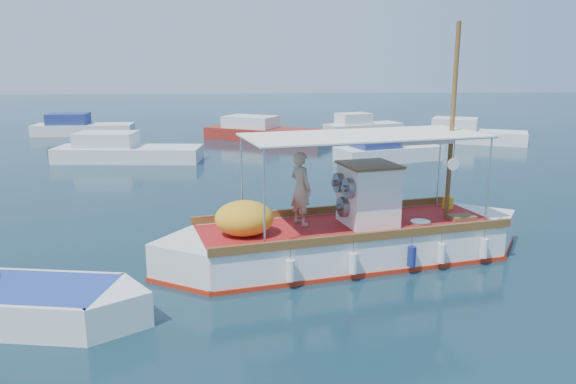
{
  "coord_description": "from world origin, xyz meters",
  "views": [
    {
      "loc": [
        -2.27,
        -15.06,
        5.44
      ],
      "look_at": [
        -1.21,
        0.0,
        1.89
      ],
      "focal_mm": 35.0,
      "sensor_mm": 36.0,
      "label": 1
    }
  ],
  "objects": [
    {
      "name": "fishing_caique",
      "position": [
        0.39,
        -0.36,
        0.59
      ],
      "size": [
        10.68,
        4.73,
        6.69
      ],
      "rotation": [
        0.0,
        0.0,
        0.23
      ],
      "color": "white",
      "rests_on": "ground"
    },
    {
      "name": "bg_boat_e",
      "position": [
        12.56,
        21.98,
        0.49
      ],
      "size": [
        7.59,
        5.38,
        1.8
      ],
      "rotation": [
        0.0,
        0.0,
        -0.44
      ],
      "color": "silver",
      "rests_on": "ground"
    },
    {
      "name": "bg_boat_ne",
      "position": [
        5.26,
        15.1,
        0.49
      ],
      "size": [
        6.14,
        3.86,
        1.8
      ],
      "rotation": [
        0.0,
        0.0,
        0.31
      ],
      "color": "silver",
      "rests_on": "ground"
    },
    {
      "name": "ground",
      "position": [
        0.0,
        0.0,
        0.0
      ],
      "size": [
        160.0,
        160.0,
        0.0
      ],
      "primitive_type": "plane",
      "color": "black",
      "rests_on": "ground"
    },
    {
      "name": "bg_boat_far_w",
      "position": [
        -14.78,
        27.73,
        0.49
      ],
      "size": [
        7.19,
        2.44,
        1.8
      ],
      "rotation": [
        0.0,
        0.0,
        0.02
      ],
      "color": "silver",
      "rests_on": "ground"
    },
    {
      "name": "bg_boat_far_n",
      "position": [
        6.19,
        26.59,
        0.49
      ],
      "size": [
        6.21,
        3.92,
        1.8
      ],
      "rotation": [
        0.0,
        0.0,
        0.35
      ],
      "color": "silver",
      "rests_on": "ground"
    },
    {
      "name": "bg_boat_nw",
      "position": [
        -9.13,
        16.08,
        0.49
      ],
      "size": [
        8.07,
        3.13,
        1.8
      ],
      "rotation": [
        0.0,
        0.0,
        -0.09
      ],
      "color": "silver",
      "rests_on": "ground"
    },
    {
      "name": "bg_boat_n",
      "position": [
        -1.22,
        24.28,
        0.49
      ],
      "size": [
        8.98,
        6.56,
        1.8
      ],
      "rotation": [
        0.0,
        0.0,
        -0.49
      ],
      "color": "maroon",
      "rests_on": "ground"
    }
  ]
}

